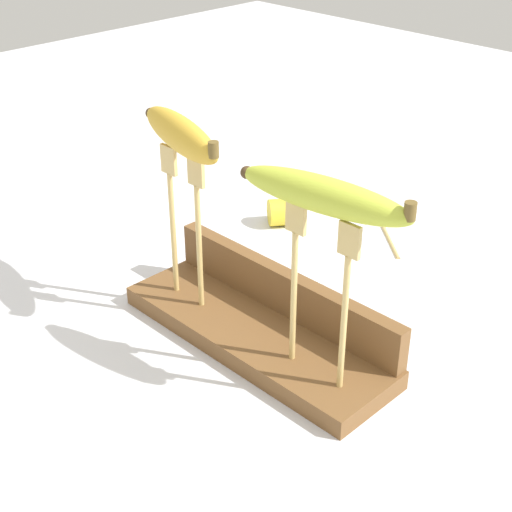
# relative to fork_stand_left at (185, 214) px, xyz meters

# --- Properties ---
(ground_plane) EXTENTS (3.00, 3.00, 0.00)m
(ground_plane) POSITION_rel_fork_stand_left_xyz_m (0.11, 0.01, -0.15)
(ground_plane) COLOR silver
(wooden_board) EXTENTS (0.37, 0.12, 0.02)m
(wooden_board) POSITION_rel_fork_stand_left_xyz_m (0.11, 0.01, -0.13)
(wooden_board) COLOR brown
(wooden_board) RESTS_ON ground
(board_backstop) EXTENTS (0.36, 0.02, 0.06)m
(board_backstop) POSITION_rel_fork_stand_left_xyz_m (0.11, 0.07, -0.09)
(board_backstop) COLOR brown
(board_backstop) RESTS_ON wooden_board
(fork_stand_left) EXTENTS (0.08, 0.01, 0.20)m
(fork_stand_left) POSITION_rel_fork_stand_left_xyz_m (0.00, 0.00, 0.00)
(fork_stand_left) COLOR tan
(fork_stand_left) RESTS_ON wooden_board
(fork_stand_right) EXTENTS (0.10, 0.01, 0.20)m
(fork_stand_right) POSITION_rel_fork_stand_left_xyz_m (0.22, 0.00, -0.00)
(fork_stand_right) COLOR tan
(fork_stand_right) RESTS_ON wooden_board
(banana_raised_left) EXTENTS (0.18, 0.08, 0.04)m
(banana_raised_left) POSITION_rel_fork_stand_left_xyz_m (-0.00, 0.00, 0.10)
(banana_raised_left) COLOR gold
(banana_raised_left) RESTS_ON fork_stand_left
(banana_raised_right) EXTENTS (0.20, 0.07, 0.04)m
(banana_raised_right) POSITION_rel_fork_stand_left_xyz_m (0.22, -0.00, 0.10)
(banana_raised_right) COLOR #B2C138
(banana_raised_right) RESTS_ON fork_stand_right
(fork_fallen_near) EXTENTS (0.15, 0.13, 0.01)m
(fork_fallen_near) POSITION_rel_fork_stand_left_xyz_m (0.02, 0.39, -0.14)
(fork_fallen_near) COLOR tan
(fork_fallen_near) RESTS_ON ground
(banana_chunk_near) EXTENTS (0.07, 0.07, 0.04)m
(banana_chunk_near) POSITION_rel_fork_stand_left_xyz_m (-0.09, 0.28, -0.12)
(banana_chunk_near) COLOR yellow
(banana_chunk_near) RESTS_ON ground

